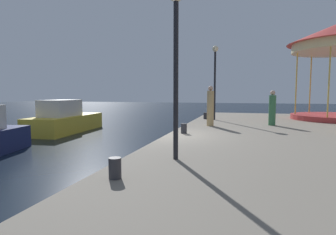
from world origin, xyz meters
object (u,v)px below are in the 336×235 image
(lamp_post_mid_promenade, at_px, (176,42))
(lamp_post_far_end, at_px, (215,70))
(motorboat_yellow, at_px, (65,120))
(bollard_south, at_px, (184,128))
(bollard_center, at_px, (115,168))
(person_near_carousel, at_px, (210,107))
(person_by_the_water, at_px, (272,109))
(bollard_north, at_px, (205,116))

(lamp_post_mid_promenade, height_order, lamp_post_far_end, lamp_post_far_end)
(motorboat_yellow, height_order, lamp_post_far_end, lamp_post_far_end)
(lamp_post_far_end, relative_size, bollard_south, 11.09)
(motorboat_yellow, height_order, bollard_center, motorboat_yellow)
(bollard_center, height_order, bollard_south, same)
(bollard_south, height_order, person_near_carousel, person_near_carousel)
(lamp_post_mid_promenade, xyz_separation_m, bollard_center, (-0.74, -1.82, -2.62))
(person_near_carousel, bearing_deg, person_by_the_water, 19.53)
(lamp_post_mid_promenade, bearing_deg, person_by_the_water, 70.23)
(lamp_post_mid_promenade, distance_m, person_near_carousel, 7.46)
(motorboat_yellow, relative_size, bollard_south, 14.81)
(bollard_center, relative_size, bollard_south, 1.00)
(bollard_south, height_order, person_by_the_water, person_by_the_water)
(bollard_south, xyz_separation_m, person_near_carousel, (0.72, 2.88, 0.73))
(person_near_carousel, bearing_deg, motorboat_yellow, 172.88)
(bollard_center, bearing_deg, bollard_south, 89.83)
(bollard_center, xyz_separation_m, person_near_carousel, (0.74, 9.04, 0.73))
(person_near_carousel, bearing_deg, bollard_center, -94.66)
(lamp_post_far_end, distance_m, bollard_south, 6.75)
(lamp_post_mid_promenade, bearing_deg, bollard_center, -112.08)
(motorboat_yellow, relative_size, bollard_north, 14.81)
(bollard_south, bearing_deg, person_by_the_water, 46.84)
(bollard_north, bearing_deg, motorboat_yellow, -163.45)
(bollard_north, xyz_separation_m, bollard_center, (-0.01, -12.68, 0.00))
(lamp_post_mid_promenade, distance_m, lamp_post_far_end, 10.44)
(lamp_post_mid_promenade, height_order, bollard_north, lamp_post_mid_promenade)
(bollard_north, distance_m, person_near_carousel, 3.78)
(bollard_north, distance_m, person_by_the_water, 4.56)
(lamp_post_mid_promenade, bearing_deg, lamp_post_far_end, 90.70)
(person_by_the_water, bearing_deg, bollard_north, 145.03)
(lamp_post_far_end, bearing_deg, lamp_post_mid_promenade, -89.30)
(motorboat_yellow, distance_m, lamp_post_mid_promenade, 12.72)
(person_by_the_water, bearing_deg, lamp_post_mid_promenade, -109.77)
(lamp_post_far_end, xyz_separation_m, bollard_south, (-0.59, -6.10, -2.82))
(motorboat_yellow, relative_size, bollard_center, 14.81)
(bollard_north, height_order, person_near_carousel, person_near_carousel)
(motorboat_yellow, xyz_separation_m, bollard_north, (8.42, 2.50, 0.25))
(bollard_north, relative_size, person_near_carousel, 0.20)
(motorboat_yellow, bearing_deg, person_near_carousel, -7.12)
(bollard_north, bearing_deg, person_near_carousel, -78.74)
(lamp_post_mid_promenade, height_order, person_by_the_water, lamp_post_mid_promenade)
(lamp_post_mid_promenade, xyz_separation_m, bollard_north, (-0.73, 10.86, -2.62))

